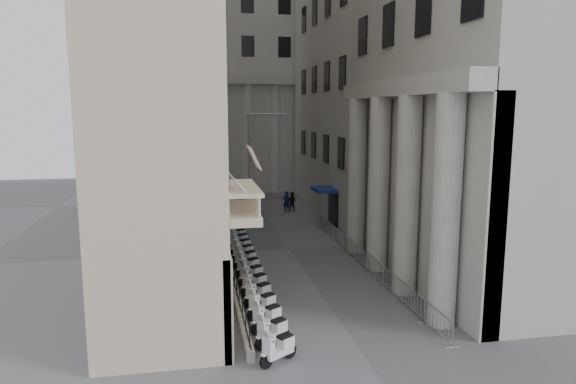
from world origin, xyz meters
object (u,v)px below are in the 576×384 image
(scooter_0, at_px, (279,363))
(security_tent, at_px, (225,184))
(pedestrian_a, at_px, (286,201))
(pedestrian_b, at_px, (292,202))
(info_kiosk, at_px, (222,222))
(street_lamp, at_px, (255,167))

(scooter_0, relative_size, security_tent, 0.33)
(pedestrian_a, relative_size, pedestrian_b, 1.10)
(scooter_0, height_order, security_tent, security_tent)
(security_tent, relative_size, pedestrian_a, 2.35)
(scooter_0, distance_m, info_kiosk, 20.17)
(info_kiosk, height_order, pedestrian_a, info_kiosk)
(scooter_0, bearing_deg, street_lamp, -36.78)
(scooter_0, relative_size, info_kiosk, 0.76)
(street_lamp, relative_size, info_kiosk, 4.57)
(pedestrian_a, height_order, pedestrian_b, pedestrian_a)
(scooter_0, distance_m, street_lamp, 17.58)
(scooter_0, bearing_deg, security_tent, -32.07)
(security_tent, bearing_deg, scooter_0, -89.30)
(scooter_0, distance_m, security_tent, 25.82)
(street_lamp, bearing_deg, security_tent, 91.69)
(street_lamp, bearing_deg, info_kiosk, 113.31)
(info_kiosk, xyz_separation_m, pedestrian_b, (6.91, 8.16, -0.13))
(scooter_0, xyz_separation_m, street_lamp, (1.17, 16.68, 5.45))
(street_lamp, bearing_deg, scooter_0, -101.73)
(security_tent, xyz_separation_m, pedestrian_b, (6.31, 2.66, -2.17))
(pedestrian_b, bearing_deg, info_kiosk, 77.99)
(scooter_0, height_order, info_kiosk, info_kiosk)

